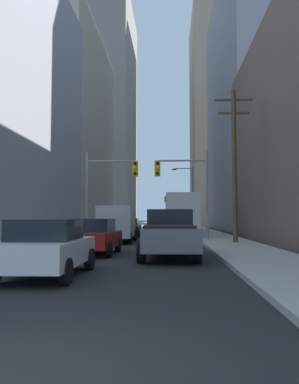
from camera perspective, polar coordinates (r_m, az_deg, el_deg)
sidewalk_left at (r=54.01m, az=-3.98°, el=-5.33°), size 3.17×160.00×0.15m
sidewalk_right at (r=53.70m, az=6.78°, el=-5.32°), size 3.17×160.00×0.15m
city_bus at (r=33.89m, az=4.49°, el=-3.14°), size 2.77×11.55×3.40m
pickup_truck_grey at (r=15.39m, az=2.92°, el=-6.12°), size 2.20×5.45×1.90m
cargo_van_silver at (r=25.03m, az=-4.69°, el=-4.39°), size 2.17×5.27×2.26m
sedan_white at (r=10.86m, az=-14.74°, el=-7.84°), size 1.95×4.23×1.52m
sedan_red at (r=16.95m, az=-8.17°, el=-6.42°), size 1.95×4.25×1.52m
sedan_black at (r=31.36m, az=-3.14°, el=-5.21°), size 1.95×4.21×1.52m
traffic_signal_near_left at (r=26.56m, az=-5.93°, el=1.59°), size 3.57×0.44×6.00m
traffic_signal_near_right at (r=26.24m, az=5.08°, el=1.65°), size 3.58×0.44×6.00m
traffic_signal_far_right at (r=70.56m, az=3.83°, el=-1.74°), size 3.66×0.44×6.00m
utility_pole_right at (r=23.34m, az=12.28°, el=4.34°), size 2.20×0.28×9.10m
street_lamp_right at (r=45.55m, az=5.80°, el=0.01°), size 2.44×0.32×7.50m
building_left_mid_office at (r=52.10m, az=-15.65°, el=8.36°), size 15.25×23.07×24.75m
building_left_far_tower at (r=98.34m, az=-9.57°, el=11.04°), size 23.65×27.71×53.20m
building_right_mid_block at (r=54.87m, az=19.96°, el=12.03°), size 18.75×29.64×32.58m
building_right_far_highrise at (r=101.38m, az=13.45°, el=10.35°), size 25.19×22.77×52.20m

